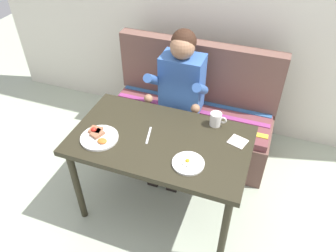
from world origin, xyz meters
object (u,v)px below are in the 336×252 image
couch (191,118)px  plate_eggs (188,163)px  plate_breakfast (99,137)px  napkin (238,142)px  fork (149,135)px  table (161,147)px  coffee_mug (216,119)px  person (179,89)px

couch → plate_eggs: 1.04m
plate_breakfast → napkin: (0.88, 0.28, -0.01)m
fork → plate_eggs: bearing=-38.9°
couch → plate_breakfast: bearing=-113.2°
napkin → fork: (-0.58, -0.14, -0.00)m
table → napkin: size_ratio=10.76×
table → coffee_mug: (0.31, 0.27, 0.13)m
fork → plate_breakfast: bearing=-168.2°
plate_breakfast → fork: 0.33m
person → plate_eggs: size_ratio=6.07×
fork → person: bearing=75.3°
person → fork: 0.59m
coffee_mug → napkin: size_ratio=1.06×
coffee_mug → fork: (-0.40, -0.27, -0.05)m
plate_breakfast → plate_eggs: (0.63, -0.03, -0.00)m
plate_eggs → fork: (-0.33, 0.16, -0.01)m
table → plate_eggs: plate_eggs is taller
table → couch: 0.83m
table → person: person is taller
couch → plate_breakfast: (-0.39, -0.90, 0.41)m
plate_breakfast → napkin: plate_breakfast is taller
plate_breakfast → couch: bearing=66.8°
person → coffee_mug: person is taller
plate_eggs → napkin: 0.39m
person → plate_breakfast: bearing=-114.0°
couch → napkin: couch is taller
table → coffee_mug: size_ratio=10.17×
plate_breakfast → napkin: bearing=17.6°
fork → napkin: bearing=1.2°
plate_eggs → coffee_mug: (0.07, 0.43, 0.04)m
table → plate_eggs: size_ratio=6.01×
couch → plate_eggs: size_ratio=7.21×
table → plate_eggs: bearing=-33.6°
plate_eggs → coffee_mug: size_ratio=1.69×
couch → coffee_mug: bearing=-58.0°
plate_eggs → couch: bearing=104.8°
person → fork: person is taller
couch → person: bearing=-109.7°
plate_eggs → napkin: size_ratio=1.79×
table → fork: 0.12m
table → person: (-0.06, 0.59, 0.09)m
plate_breakfast → plate_eggs: plate_breakfast is taller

